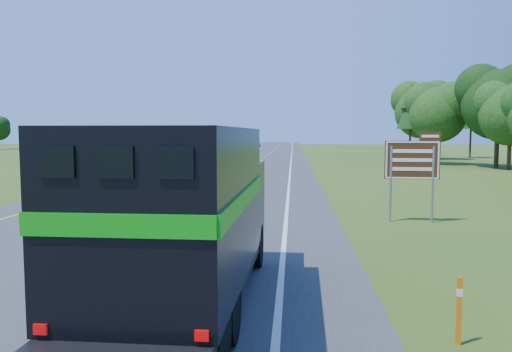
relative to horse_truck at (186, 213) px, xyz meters
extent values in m
cube|color=#38383A|center=(-3.75, 46.05, -1.85)|extent=(15.00, 260.00, 0.04)
cube|color=yellow|center=(-9.25, 46.05, -1.82)|extent=(0.15, 260.00, 0.01)
cube|color=white|center=(1.75, 46.05, -1.82)|extent=(0.15, 260.00, 0.01)
cylinder|color=black|center=(-0.94, 3.14, -1.30)|extent=(0.36, 1.06, 1.06)
cylinder|color=black|center=(1.07, 3.10, -1.30)|extent=(0.36, 1.06, 1.06)
cylinder|color=black|center=(-1.04, -1.46, -1.30)|extent=(0.36, 1.06, 1.06)
cylinder|color=black|center=(0.98, -1.51, -1.30)|extent=(0.36, 1.06, 1.06)
cylinder|color=black|center=(-1.06, -2.61, -1.30)|extent=(0.36, 1.06, 1.06)
cylinder|color=black|center=(0.95, -2.66, -1.30)|extent=(0.36, 1.06, 1.06)
cube|color=black|center=(0.00, 0.05, -1.18)|extent=(2.47, 7.72, 0.27)
cube|color=black|center=(0.06, 3.03, -0.14)|extent=(2.39, 1.78, 1.82)
cube|color=black|center=(0.08, 3.91, 0.34)|extent=(2.11, 0.10, 0.58)
cube|color=black|center=(-0.01, -0.62, 0.27)|extent=(2.52, 5.62, 2.64)
cube|color=#089E0D|center=(-0.07, -3.42, 0.40)|extent=(2.40, 0.09, 0.29)
cube|color=#089E0D|center=(-1.23, -0.59, 0.40)|extent=(0.16, 5.57, 0.29)
cube|color=#089E0D|center=(1.21, -0.65, 0.40)|extent=(0.16, 5.57, 0.29)
cube|color=black|center=(-0.79, -3.41, 1.16)|extent=(0.43, 0.05, 0.38)
cube|color=black|center=(-0.07, -3.42, 1.16)|extent=(0.43, 0.05, 0.38)
cube|color=black|center=(0.65, -3.44, 1.16)|extent=(0.43, 0.05, 0.38)
cube|color=#B20505|center=(-1.08, -3.40, -0.91)|extent=(0.17, 0.04, 0.13)
cube|color=#B20505|center=(0.93, -3.44, -0.91)|extent=(0.17, 0.04, 0.13)
imported|color=white|center=(-7.67, 34.80, -0.91)|extent=(3.36, 6.74, 1.83)
imported|color=#B7B7BF|center=(-7.18, 115.05, -1.02)|extent=(2.08, 4.81, 1.61)
cylinder|color=gray|center=(5.70, 10.05, -0.42)|extent=(0.10, 0.10, 2.89)
cylinder|color=gray|center=(7.24, 9.94, -0.42)|extent=(0.10, 0.10, 2.89)
cube|color=#42210E|center=(6.47, 9.99, 0.49)|extent=(2.02, 0.20, 1.44)
cube|color=#42210E|center=(7.10, 9.95, 1.39)|extent=(0.77, 0.11, 0.35)
cube|color=white|center=(6.47, 9.96, 0.49)|extent=(1.92, 0.15, 1.39)
cube|color=orange|center=(4.64, -1.22, -1.32)|extent=(0.08, 0.04, 1.10)
cube|color=white|center=(4.64, -1.22, -1.02)|extent=(0.09, 0.05, 0.12)
camera|label=1|loc=(2.01, -9.12, 1.50)|focal=35.00mm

